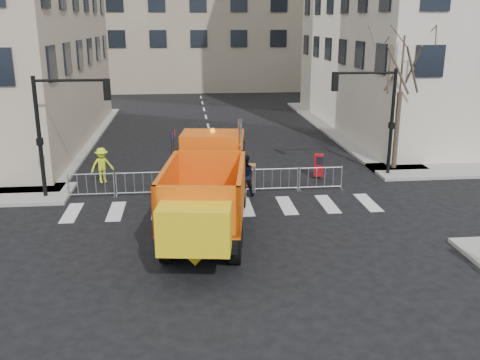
{
  "coord_description": "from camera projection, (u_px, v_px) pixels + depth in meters",
  "views": [
    {
      "loc": [
        -1.74,
        -15.83,
        7.59
      ],
      "look_at": [
        0.17,
        2.5,
        2.1
      ],
      "focal_mm": 40.0,
      "sensor_mm": 36.0,
      "label": 1
    }
  ],
  "objects": [
    {
      "name": "sidewalk_back",
      "position": [
        223.0,
        185.0,
        25.51
      ],
      "size": [
        64.0,
        5.0,
        0.15
      ],
      "primitive_type": "cube",
      "color": "gray",
      "rests_on": "ground"
    },
    {
      "name": "newspaper_box",
      "position": [
        319.0,
        165.0,
        26.65
      ],
      "size": [
        0.54,
        0.5,
        1.1
      ],
      "primitive_type": "cube",
      "rotation": [
        0.0,
        0.0,
        -0.26
      ],
      "color": "#9C0C13",
      "rests_on": "sidewalk_back"
    },
    {
      "name": "crowd_barriers",
      "position": [
        208.0,
        181.0,
        24.44
      ],
      "size": [
        12.6,
        0.6,
        1.1
      ],
      "primitive_type": null,
      "color": "#9EA0A5",
      "rests_on": "ground"
    },
    {
      "name": "street_tree",
      "position": [
        399.0,
        99.0,
        27.29
      ],
      "size": [
        3.0,
        3.0,
        7.5
      ],
      "primitive_type": null,
      "color": "#382B21",
      "rests_on": "ground"
    },
    {
      "name": "ground",
      "position": [
        243.0,
        263.0,
        17.43
      ],
      "size": [
        120.0,
        120.0,
        0.0
      ],
      "primitive_type": "plane",
      "color": "black",
      "rests_on": "ground"
    },
    {
      "name": "plow_truck",
      "position": [
        208.0,
        187.0,
        19.42
      ],
      "size": [
        4.32,
        10.7,
        4.04
      ],
      "rotation": [
        0.0,
        0.0,
        1.43
      ],
      "color": "black",
      "rests_on": "ground"
    },
    {
      "name": "cop_a",
      "position": [
        206.0,
        178.0,
        23.77
      ],
      "size": [
        0.75,
        0.63,
        1.76
      ],
      "primitive_type": "imported",
      "rotation": [
        0.0,
        0.0,
        3.53
      ],
      "color": "black",
      "rests_on": "ground"
    },
    {
      "name": "traffic_light_right",
      "position": [
        392.0,
        124.0,
        26.56
      ],
      "size": [
        0.18,
        0.18,
        5.4
      ],
      "primitive_type": "cylinder",
      "color": "black",
      "rests_on": "ground"
    },
    {
      "name": "cop_b",
      "position": [
        244.0,
        176.0,
        23.92
      ],
      "size": [
        0.99,
        0.8,
        1.9
      ],
      "primitive_type": "imported",
      "rotation": [
        0.0,
        0.0,
        3.23
      ],
      "color": "black",
      "rests_on": "ground"
    },
    {
      "name": "cop_c",
      "position": [
        209.0,
        175.0,
        23.74
      ],
      "size": [
        1.2,
        1.21,
        2.05
      ],
      "primitive_type": "imported",
      "rotation": [
        0.0,
        0.0,
        3.94
      ],
      "color": "black",
      "rests_on": "ground"
    },
    {
      "name": "worker",
      "position": [
        102.0,
        165.0,
        25.45
      ],
      "size": [
        1.26,
        1.02,
        1.7
      ],
      "primitive_type": "imported",
      "rotation": [
        0.0,
        0.0,
        0.42
      ],
      "color": "#D6F71D",
      "rests_on": "sidewalk_back"
    },
    {
      "name": "traffic_light_left",
      "position": [
        40.0,
        139.0,
        23.01
      ],
      "size": [
        0.18,
        0.18,
        5.4
      ],
      "primitive_type": "cylinder",
      "color": "black",
      "rests_on": "ground"
    }
  ]
}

